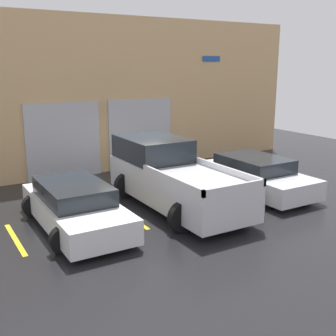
% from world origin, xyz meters
% --- Properties ---
extents(ground_plane, '(28.00, 28.00, 0.00)m').
position_xyz_m(ground_plane, '(0.00, 0.00, 0.00)').
color(ground_plane, black).
extents(shophouse_building, '(17.63, 0.68, 5.94)m').
position_xyz_m(shophouse_building, '(-0.00, 3.29, 2.94)').
color(shophouse_building, tan).
rests_on(shophouse_building, ground).
extents(pickup_truck, '(2.49, 5.35, 1.90)m').
position_xyz_m(pickup_truck, '(0.00, -1.73, 0.88)').
color(pickup_truck, silver).
rests_on(pickup_truck, ground).
extents(sedan_white, '(2.13, 4.36, 1.19)m').
position_xyz_m(sedan_white, '(-3.08, -2.02, 0.57)').
color(sedan_white, white).
rests_on(sedan_white, ground).
extents(sedan_side, '(2.24, 4.22, 1.18)m').
position_xyz_m(sedan_side, '(3.08, -2.02, 0.56)').
color(sedan_side, silver).
rests_on(sedan_side, ground).
extents(parking_stripe_far_left, '(0.12, 2.20, 0.01)m').
position_xyz_m(parking_stripe_far_left, '(-4.61, -2.05, 0.00)').
color(parking_stripe_far_left, gold).
rests_on(parking_stripe_far_left, ground).
extents(parking_stripe_left, '(0.12, 2.20, 0.01)m').
position_xyz_m(parking_stripe_left, '(-1.54, -2.05, 0.00)').
color(parking_stripe_left, gold).
rests_on(parking_stripe_left, ground).
extents(parking_stripe_centre, '(0.12, 2.20, 0.01)m').
position_xyz_m(parking_stripe_centre, '(1.54, -2.05, 0.00)').
color(parking_stripe_centre, gold).
rests_on(parking_stripe_centre, ground).
extents(parking_stripe_right, '(0.12, 2.20, 0.01)m').
position_xyz_m(parking_stripe_right, '(4.61, -2.05, 0.00)').
color(parking_stripe_right, gold).
rests_on(parking_stripe_right, ground).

